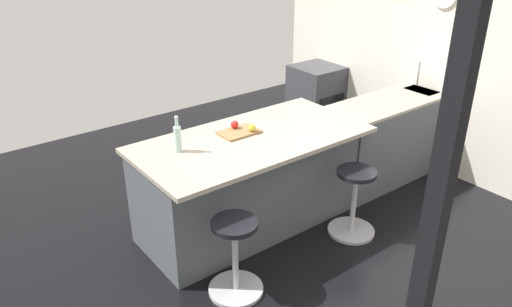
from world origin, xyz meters
TOP-DOWN VIEW (x-y plane):
  - ground_plane at (0.00, 0.00)m, footprint 6.80×6.80m
  - interior_partition_left at (-2.61, -0.00)m, footprint 0.15×4.82m
  - sink_cabinet at (-2.27, -0.09)m, footprint 2.30×0.60m
  - oven_range at (-2.26, -1.59)m, footprint 0.60×0.61m
  - kitchen_island at (-0.11, -0.23)m, footprint 2.12×1.06m
  - stool_by_window at (-0.78, 0.47)m, footprint 0.44×0.44m
  - stool_middle at (0.56, 0.47)m, footprint 0.44×0.44m
  - cutting_board at (-0.07, -0.34)m, footprint 0.36×0.24m
  - apple_yellow at (-0.16, -0.26)m, footprint 0.07×0.07m
  - apple_red at (-0.08, -0.42)m, footprint 0.07×0.07m
  - water_bottle at (0.55, -0.34)m, footprint 0.06×0.06m

SIDE VIEW (x-z plane):
  - ground_plane at x=0.00m, z-range 0.00..0.00m
  - stool_by_window at x=-0.78m, z-range -0.02..0.64m
  - stool_middle at x=0.56m, z-range -0.02..0.64m
  - oven_range at x=-2.26m, z-range 0.00..0.89m
  - sink_cabinet at x=-2.27m, z-range -0.13..1.07m
  - kitchen_island at x=-0.11m, z-range 0.01..0.94m
  - cutting_board at x=-0.07m, z-range 0.93..0.95m
  - apple_yellow at x=-0.16m, z-range 0.95..1.02m
  - apple_red at x=-0.08m, z-range 0.95..1.02m
  - water_bottle at x=0.55m, z-range 0.90..1.21m
  - interior_partition_left at x=-2.61m, z-range 0.00..2.88m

